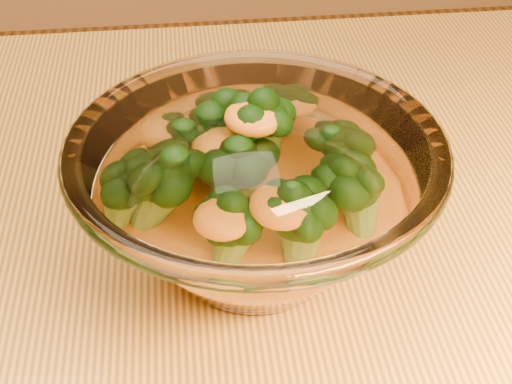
# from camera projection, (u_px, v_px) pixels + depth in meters

# --- Properties ---
(table) EXTENTS (1.20, 0.80, 0.75)m
(table) POSITION_uv_depth(u_px,v_px,m) (303.00, 369.00, 0.55)
(table) COLOR gold
(table) RESTS_ON ground
(glass_bowl) EXTENTS (0.24, 0.24, 0.11)m
(glass_bowl) POSITION_uv_depth(u_px,v_px,m) (256.00, 198.00, 0.47)
(glass_bowl) COLOR white
(glass_bowl) RESTS_ON table
(cheese_sauce) EXTENTS (0.14, 0.14, 0.04)m
(cheese_sauce) POSITION_uv_depth(u_px,v_px,m) (256.00, 224.00, 0.48)
(cheese_sauce) COLOR orange
(cheese_sauce) RESTS_ON glass_bowl
(broccoli_heap) EXTENTS (0.17, 0.16, 0.08)m
(broccoli_heap) POSITION_uv_depth(u_px,v_px,m) (246.00, 168.00, 0.46)
(broccoli_heap) COLOR black
(broccoli_heap) RESTS_ON cheese_sauce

